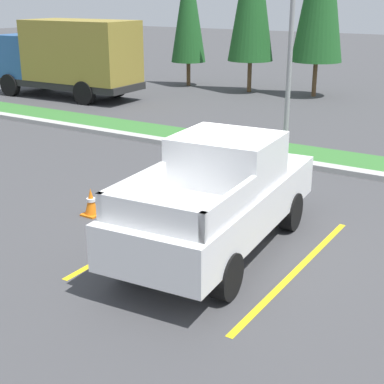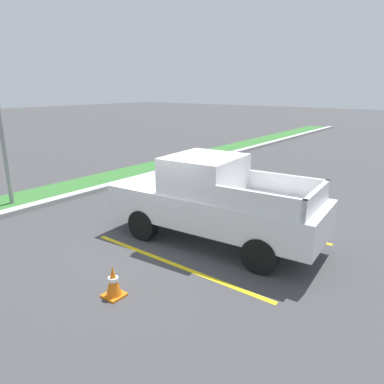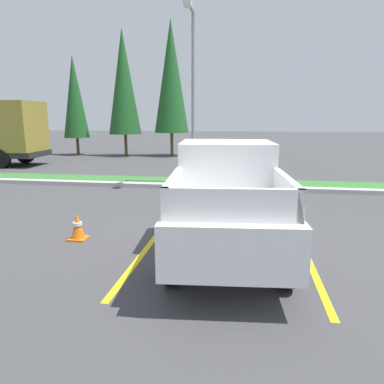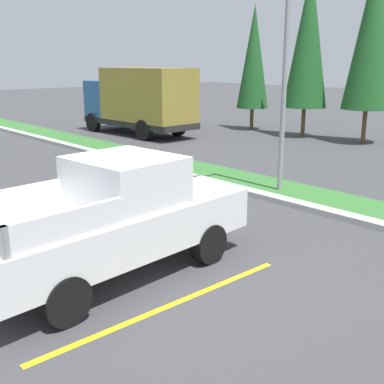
{
  "view_description": "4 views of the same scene",
  "coord_description": "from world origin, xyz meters",
  "views": [
    {
      "loc": [
        5.18,
        -9.22,
        4.47
      ],
      "look_at": [
        -0.19,
        -0.8,
        0.99
      ],
      "focal_mm": 53.34,
      "sensor_mm": 36.0,
      "label": 1
    },
    {
      "loc": [
        -6.37,
        -5.48,
        3.67
      ],
      "look_at": [
        1.35,
        0.52,
        0.8
      ],
      "focal_mm": 33.59,
      "sensor_mm": 36.0,
      "label": 2
    },
    {
      "loc": [
        0.79,
        -7.52,
        2.56
      ],
      "look_at": [
        -0.42,
        0.39,
        0.86
      ],
      "focal_mm": 32.8,
      "sensor_mm": 36.0,
      "label": 3
    },
    {
      "loc": [
        7.34,
        -5.22,
        3.68
      ],
      "look_at": [
        0.26,
        1.13,
        1.13
      ],
      "focal_mm": 45.54,
      "sensor_mm": 36.0,
      "label": 4
    }
  ],
  "objects": [
    {
      "name": "ground_plane",
      "position": [
        0.0,
        0.0,
        0.0
      ],
      "size": [
        120.0,
        120.0,
        0.0
      ],
      "primitive_type": "plane",
      "color": "#424244"
    },
    {
      "name": "parking_line_near",
      "position": [
        -1.11,
        -0.88,
        0.0
      ],
      "size": [
        0.12,
        4.8,
        0.01
      ],
      "primitive_type": "cube",
      "color": "yellow",
      "rests_on": "ground"
    },
    {
      "name": "parking_line_far",
      "position": [
        1.99,
        -0.88,
        0.0
      ],
      "size": [
        0.12,
        4.8,
        0.01
      ],
      "primitive_type": "cube",
      "color": "yellow",
      "rests_on": "ground"
    },
    {
      "name": "curb_strip",
      "position": [
        0.0,
        5.0,
        0.07
      ],
      "size": [
        56.0,
        0.4,
        0.15
      ],
      "primitive_type": "cube",
      "color": "#B2B2AD",
      "rests_on": "ground"
    },
    {
      "name": "grass_median",
      "position": [
        0.0,
        6.1,
        0.03
      ],
      "size": [
        56.0,
        1.8,
        0.06
      ],
      "primitive_type": "cube",
      "color": "#387533",
      "rests_on": "ground"
    },
    {
      "name": "pickup_truck_main",
      "position": [
        0.44,
        -0.83,
        1.04
      ],
      "size": [
        2.34,
        5.37,
        2.1
      ],
      "color": "black",
      "rests_on": "ground"
    },
    {
      "name": "traffic_cone",
      "position": [
        -2.7,
        -0.83,
        0.29
      ],
      "size": [
        0.36,
        0.36,
        0.6
      ],
      "color": "orange",
      "rests_on": "ground"
    }
  ]
}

